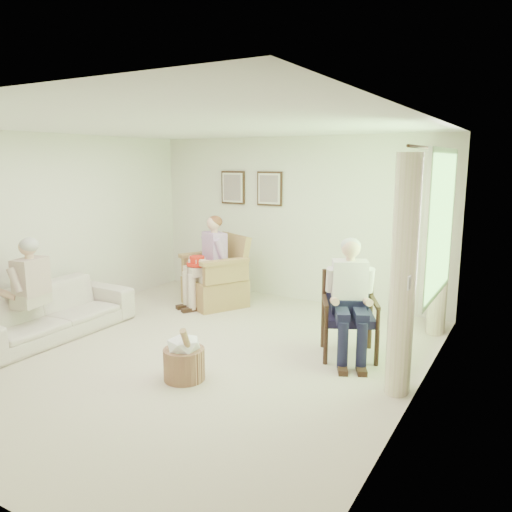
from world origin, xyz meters
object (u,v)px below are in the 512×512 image
wicker_armchair (216,283)px  wood_armchair (352,311)px  person_sofa (26,285)px  red_hat (197,262)px  person_wicker (210,255)px  person_dark (348,291)px  hatbox (184,357)px  sofa (49,312)px

wicker_armchair → wood_armchair: (2.52, -0.91, 0.17)m
person_sofa → red_hat: person_sofa is taller
red_hat → person_wicker: bearing=54.6°
wood_armchair → person_dark: bearing=-115.6°
person_wicker → hatbox: (1.27, -2.29, -0.57)m
person_dark → person_sofa: bearing=177.3°
hatbox → red_hat: bearing=123.3°
red_hat → hatbox: 2.58m
red_hat → hatbox: size_ratio=0.51×
wood_armchair → red_hat: (-2.64, 0.59, 0.21)m
person_wicker → person_dark: person_wicker is taller
person_wicker → hatbox: bearing=-32.9°
person_wicker → wicker_armchair: bearing=118.1°
sofa → person_wicker: person_wicker is taller
person_wicker → person_sofa: (-1.04, -2.42, -0.07)m
wood_armchair → person_dark: (0.00, -0.16, 0.27)m
wicker_armchair → red_hat: bearing=-83.0°
person_wicker → wood_armchair: bearing=11.3°
wood_armchair → hatbox: bearing=-154.8°
sofa → red_hat: size_ratio=6.94×
wood_armchair → person_wicker: person_wicker is taller
wood_armchair → hatbox: wood_armchair is taller
person_dark → sofa: bearing=173.2°
person_sofa → hatbox: person_sofa is taller
wood_armchair → sofa: 3.82m
wicker_armchair → person_wicker: person_wicker is taller
wood_armchair → person_dark: person_dark is taller
person_sofa → person_dark: bearing=102.4°
red_hat → sofa: bearing=-115.0°
hatbox → wood_armchair: bearing=50.8°
wicker_armchair → person_wicker: 0.49m
sofa → red_hat: 2.20m
wicker_armchair → person_dark: size_ratio=0.81×
sofa → person_dark: 3.79m
person_dark → hatbox: person_dark is taller
wicker_armchair → wood_armchair: size_ratio=1.17×
wicker_armchair → sofa: size_ratio=0.49×
red_hat → wood_armchair: bearing=-12.6°
sofa → person_wicker: bearing=-25.9°
person_wicker → hatbox: 2.68m
red_hat → hatbox: bearing=-56.7°
person_sofa → red_hat: size_ratio=4.06×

